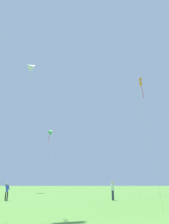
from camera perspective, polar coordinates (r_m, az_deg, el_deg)
The scene contains 5 objects.
kite_white_distant at distance 56.97m, azimuth -13.87°, elevation 11.28°, with size 5.02×13.11×30.08m.
kite_green_small at distance 51.39m, azimuth -9.04°, elevation -5.11°, with size 3.41×9.67×13.50m.
kite_orange_box at distance 31.74m, azimuth 14.28°, elevation 7.20°, with size 3.30×6.38×15.52m.
person_with_spool at distance 22.34m, azimuth -19.35°, elevation -18.45°, with size 0.47×0.28×1.51m.
person_in_blue_jacket at distance 21.93m, azimuth 7.27°, elevation -18.99°, with size 0.43×0.46×1.71m.
Camera 1 is at (-2.47, -4.92, 1.41)m, focal length 35.44 mm.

